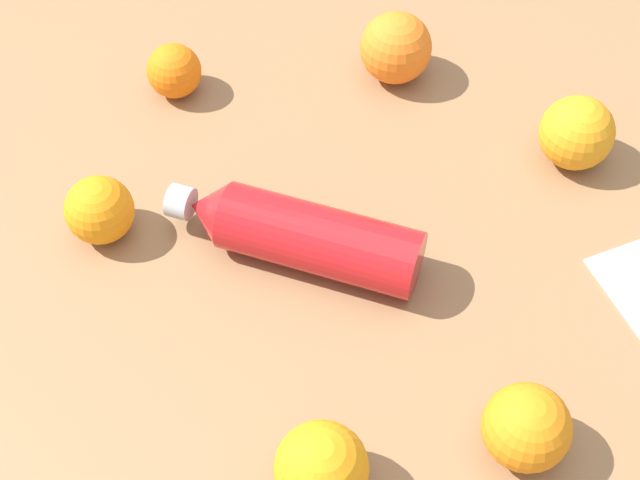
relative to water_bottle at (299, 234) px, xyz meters
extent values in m
plane|color=olive|center=(-0.02, 0.02, -0.03)|extent=(2.40, 2.40, 0.00)
cylinder|color=red|center=(0.02, -0.02, 0.00)|extent=(0.19, 0.19, 0.07)
cone|color=red|center=(-0.07, 0.07, 0.00)|extent=(0.08, 0.07, 0.07)
cylinder|color=#B2B7BF|center=(-0.09, 0.09, 0.00)|extent=(0.04, 0.04, 0.03)
sphere|color=orange|center=(-0.16, 0.12, 0.00)|extent=(0.07, 0.07, 0.07)
sphere|color=orange|center=(0.32, -0.02, 0.01)|extent=(0.08, 0.08, 0.08)
sphere|color=orange|center=(-0.10, -0.23, 0.01)|extent=(0.08, 0.08, 0.08)
sphere|color=orange|center=(-0.02, 0.28, 0.00)|extent=(0.06, 0.06, 0.06)
sphere|color=orange|center=(0.22, 0.18, 0.01)|extent=(0.08, 0.08, 0.08)
sphere|color=orange|center=(0.07, -0.28, 0.00)|extent=(0.08, 0.08, 0.08)
camera|label=1|loc=(-0.25, -0.51, 0.74)|focal=53.24mm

